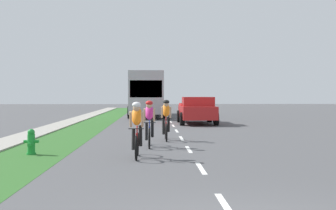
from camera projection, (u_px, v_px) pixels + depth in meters
ground_plane at (173, 126)px, 25.58m from camera, size 120.00×120.00×0.00m
grass_verge at (89, 126)px, 25.43m from camera, size 2.23×70.00×0.01m
sidewalk_concrete at (57, 126)px, 25.37m from camera, size 1.33×70.00×0.10m
lane_markings_center at (171, 122)px, 29.58m from camera, size 0.12×54.07×0.01m
fire_hydrant_green at (31, 142)px, 13.39m from camera, size 0.44×0.38×0.76m
cyclist_lead at (137, 129)px, 12.63m from camera, size 0.42×1.72×1.58m
cyclist_trailing at (149, 123)px, 15.31m from camera, size 0.42×1.72×1.58m
cyclist_distant at (166, 120)px, 17.54m from camera, size 0.42×1.72×1.58m
pickup_red at (197, 110)px, 27.50m from camera, size 2.22×5.10×1.64m
bus_silver at (147, 92)px, 37.30m from camera, size 2.78×11.60×3.48m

